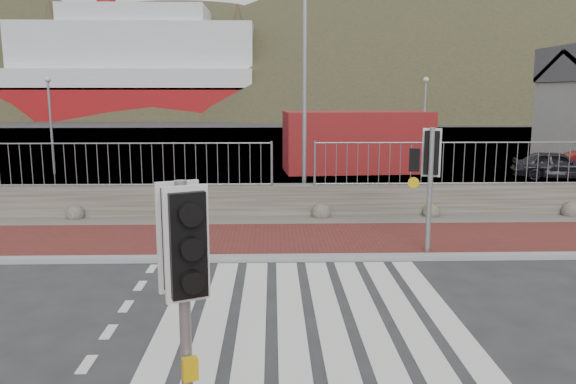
{
  "coord_description": "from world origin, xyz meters",
  "views": [
    {
      "loc": [
        -0.57,
        -8.34,
        3.49
      ],
      "look_at": [
        -0.26,
        3.0,
        1.46
      ],
      "focal_mm": 35.0,
      "sensor_mm": 36.0,
      "label": 1
    }
  ],
  "objects_px": {
    "streetlight": "(309,70)",
    "car_a": "(556,165)",
    "ferry": "(90,78)",
    "traffic_signal_near": "(183,265)",
    "shipping_container": "(357,142)",
    "traffic_signal_far": "(429,163)"
  },
  "relations": [
    {
      "from": "streetlight",
      "to": "car_a",
      "type": "bearing_deg",
      "value": 20.9
    },
    {
      "from": "ferry",
      "to": "traffic_signal_near",
      "type": "xyz_separation_m",
      "value": [
        23.28,
        -71.41,
        -3.39
      ]
    },
    {
      "from": "shipping_container",
      "to": "ferry",
      "type": "bearing_deg",
      "value": 114.0
    },
    {
      "from": "shipping_container",
      "to": "car_a",
      "type": "bearing_deg",
      "value": -22.24
    },
    {
      "from": "car_a",
      "to": "traffic_signal_far",
      "type": "bearing_deg",
      "value": 156.74
    },
    {
      "from": "traffic_signal_near",
      "to": "traffic_signal_far",
      "type": "relative_size",
      "value": 0.99
    },
    {
      "from": "car_a",
      "to": "ferry",
      "type": "bearing_deg",
      "value": 47.87
    },
    {
      "from": "ferry",
      "to": "car_a",
      "type": "relative_size",
      "value": 14.94
    },
    {
      "from": "traffic_signal_near",
      "to": "ferry",
      "type": "bearing_deg",
      "value": 84.3
    },
    {
      "from": "ferry",
      "to": "streetlight",
      "type": "xyz_separation_m",
      "value": [
        25.14,
        -59.78,
        -1.25
      ]
    },
    {
      "from": "shipping_container",
      "to": "traffic_signal_near",
      "type": "bearing_deg",
      "value": -107.19
    },
    {
      "from": "car_a",
      "to": "shipping_container",
      "type": "bearing_deg",
      "value": 86.62
    },
    {
      "from": "ferry",
      "to": "streetlight",
      "type": "height_order",
      "value": "ferry"
    },
    {
      "from": "ferry",
      "to": "traffic_signal_far",
      "type": "relative_size",
      "value": 18.13
    },
    {
      "from": "ferry",
      "to": "traffic_signal_near",
      "type": "distance_m",
      "value": 75.18
    },
    {
      "from": "streetlight",
      "to": "car_a",
      "type": "height_order",
      "value": "streetlight"
    },
    {
      "from": "ferry",
      "to": "traffic_signal_far",
      "type": "height_order",
      "value": "ferry"
    },
    {
      "from": "ferry",
      "to": "traffic_signal_near",
      "type": "relative_size",
      "value": 18.31
    },
    {
      "from": "streetlight",
      "to": "car_a",
      "type": "distance_m",
      "value": 12.46
    },
    {
      "from": "ferry",
      "to": "car_a",
      "type": "xyz_separation_m",
      "value": [
        35.57,
        -53.97,
        -4.79
      ]
    },
    {
      "from": "traffic_signal_far",
      "to": "shipping_container",
      "type": "xyz_separation_m",
      "value": [
        0.42,
        13.07,
        -0.68
      ]
    },
    {
      "from": "traffic_signal_far",
      "to": "car_a",
      "type": "distance_m",
      "value": 13.44
    }
  ]
}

